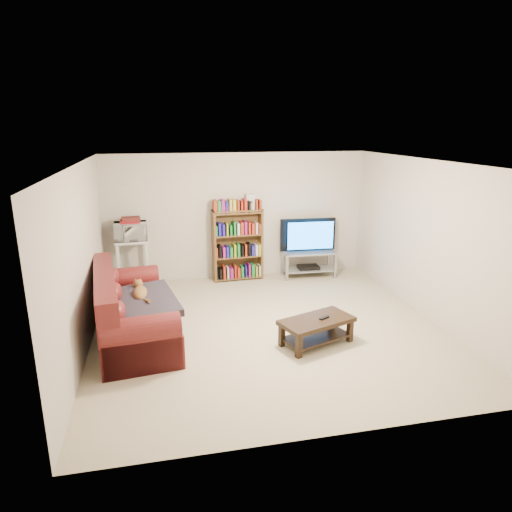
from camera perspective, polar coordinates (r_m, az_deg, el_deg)
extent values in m
plane|color=beige|center=(6.82, 1.55, -8.97)|extent=(5.00, 5.00, 0.00)
plane|color=white|center=(6.20, 1.72, 11.56)|extent=(5.00, 5.00, 0.00)
plane|color=beige|center=(8.80, -2.26, 4.98)|extent=(5.00, 0.00, 5.00)
plane|color=beige|center=(4.16, 9.91, -8.06)|extent=(5.00, 0.00, 5.00)
plane|color=beige|center=(6.32, -20.98, -0.50)|extent=(0.00, 5.00, 5.00)
plane|color=beige|center=(7.40, 20.80, 1.82)|extent=(0.00, 5.00, 5.00)
cube|color=maroon|center=(6.69, -14.85, -8.00)|extent=(1.25, 2.37, 0.43)
cube|color=maroon|center=(6.58, -18.15, -6.09)|extent=(0.54, 2.28, 0.95)
cube|color=maroon|center=(5.75, -14.00, -11.42)|extent=(0.95, 0.35, 0.55)
cube|color=maroon|center=(7.61, -15.54, -4.60)|extent=(0.95, 0.35, 0.55)
cube|color=#2E2833|center=(6.43, -14.06, -5.63)|extent=(1.09, 1.29, 0.19)
cube|color=black|center=(6.28, 7.59, -8.05)|extent=(1.11, 0.81, 0.06)
cube|color=black|center=(6.38, 7.51, -9.97)|extent=(1.00, 0.73, 0.03)
cube|color=black|center=(5.98, 5.37, -11.23)|extent=(0.09, 0.09, 0.30)
cube|color=black|center=(6.50, 11.66, -9.16)|extent=(0.09, 0.09, 0.30)
cube|color=black|center=(6.25, 3.23, -9.90)|extent=(0.09, 0.09, 0.30)
cube|color=black|center=(6.75, 9.43, -8.06)|extent=(0.09, 0.09, 0.30)
cube|color=black|center=(6.29, 8.52, -7.66)|extent=(0.17, 0.12, 0.02)
cube|color=#999EA3|center=(8.97, 6.61, 0.48)|extent=(1.04, 0.50, 0.03)
cube|color=#999EA3|center=(9.06, 6.54, -1.63)|extent=(0.99, 0.48, 0.02)
cube|color=gray|center=(8.73, 3.88, -1.53)|extent=(0.05, 0.05, 0.51)
cube|color=gray|center=(9.00, 9.86, -1.20)|extent=(0.05, 0.05, 0.51)
cube|color=gray|center=(9.10, 3.30, -0.78)|extent=(0.05, 0.05, 0.51)
cube|color=gray|center=(9.36, 9.06, -0.48)|extent=(0.05, 0.05, 0.51)
imported|color=black|center=(8.88, 6.68, 2.55)|extent=(1.11, 0.19, 0.63)
cube|color=black|center=(9.05, 6.55, -1.39)|extent=(0.42, 0.30, 0.06)
cube|color=brown|center=(8.62, -5.26, 1.19)|extent=(0.05, 0.30, 1.37)
cube|color=brown|center=(8.82, 0.56, 1.59)|extent=(0.05, 0.30, 1.37)
cube|color=brown|center=(8.56, -2.37, 5.73)|extent=(0.96, 0.34, 0.03)
cube|color=maroon|center=(8.51, -3.77, 5.99)|extent=(0.28, 0.22, 0.07)
cube|color=silver|center=(8.42, -15.31, 1.83)|extent=(0.60, 0.46, 0.04)
cube|color=silver|center=(8.59, -15.02, -2.05)|extent=(0.54, 0.41, 0.03)
cube|color=silver|center=(8.38, -16.74, -1.61)|extent=(0.05, 0.05, 0.88)
cube|color=silver|center=(8.39, -13.37, -1.35)|extent=(0.05, 0.05, 0.88)
cube|color=silver|center=(8.71, -16.74, -0.96)|extent=(0.05, 0.05, 0.88)
cube|color=silver|center=(8.71, -13.50, -0.72)|extent=(0.05, 0.05, 0.88)
imported|color=silver|center=(8.38, -15.40, 3.00)|extent=(0.59, 0.42, 0.31)
cube|color=maroon|center=(8.35, -15.49, 4.22)|extent=(0.35, 0.31, 0.05)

